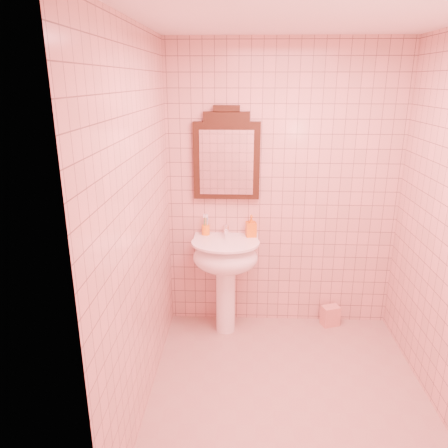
{
  "coord_description": "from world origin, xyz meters",
  "views": [
    {
      "loc": [
        -0.36,
        -2.6,
        2.16
      ],
      "look_at": [
        -0.49,
        0.55,
        1.12
      ],
      "focal_mm": 35.0,
      "sensor_mm": 36.0,
      "label": 1
    }
  ],
  "objects_px": {
    "pedestal_sink": "(226,263)",
    "towel": "(330,316)",
    "toothbrush_cup": "(206,230)",
    "soap_dispenser": "(251,226)",
    "mirror": "(227,157)"
  },
  "relations": [
    {
      "from": "toothbrush_cup",
      "to": "mirror",
      "type": "bearing_deg",
      "value": 12.42
    },
    {
      "from": "pedestal_sink",
      "to": "towel",
      "type": "height_order",
      "value": "pedestal_sink"
    },
    {
      "from": "mirror",
      "to": "towel",
      "type": "relative_size",
      "value": 4.16
    },
    {
      "from": "pedestal_sink",
      "to": "toothbrush_cup",
      "type": "height_order",
      "value": "toothbrush_cup"
    },
    {
      "from": "towel",
      "to": "mirror",
      "type": "bearing_deg",
      "value": 175.84
    },
    {
      "from": "toothbrush_cup",
      "to": "soap_dispenser",
      "type": "distance_m",
      "value": 0.4
    },
    {
      "from": "pedestal_sink",
      "to": "towel",
      "type": "bearing_deg",
      "value": 7.72
    },
    {
      "from": "pedestal_sink",
      "to": "towel",
      "type": "relative_size",
      "value": 4.57
    },
    {
      "from": "pedestal_sink",
      "to": "toothbrush_cup",
      "type": "xyz_separation_m",
      "value": [
        -0.18,
        0.16,
        0.25
      ]
    },
    {
      "from": "soap_dispenser",
      "to": "mirror",
      "type": "bearing_deg",
      "value": 153.34
    },
    {
      "from": "soap_dispenser",
      "to": "towel",
      "type": "relative_size",
      "value": 1.02
    },
    {
      "from": "towel",
      "to": "soap_dispenser",
      "type": "bearing_deg",
      "value": 179.64
    },
    {
      "from": "mirror",
      "to": "soap_dispenser",
      "type": "bearing_deg",
      "value": -16.8
    },
    {
      "from": "soap_dispenser",
      "to": "towel",
      "type": "distance_m",
      "value": 1.14
    },
    {
      "from": "mirror",
      "to": "soap_dispenser",
      "type": "distance_m",
      "value": 0.63
    }
  ]
}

